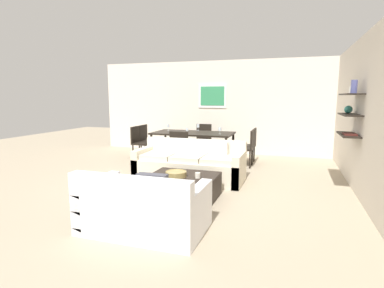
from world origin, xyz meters
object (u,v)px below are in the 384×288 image
object	(u,v)px
decorative_bowl	(176,174)
dining_table	(193,135)
wine_glass_foot	(187,130)
dining_chair_head	(203,137)
sofa_beige	(190,165)
dining_chair_foot	(181,147)
dining_chair_right_near	(247,146)
wine_glass_head	(198,126)
loveseat_white	(144,208)
candle_jar	(198,175)
wine_glass_left_far	(168,126)
wine_glass_right_near	(220,129)
dining_chair_left_near	(139,141)
coffee_table	(181,188)
dining_chair_left_far	(147,138)
dining_chair_right_far	(250,143)

from	to	relation	value
decorative_bowl	dining_table	xyz separation A→B (m)	(-0.68, 2.97, 0.26)
wine_glass_foot	dining_chair_head	bearing A→B (deg)	90.00
sofa_beige	dining_chair_foot	size ratio (longest dim) A/B	2.44
dining_chair_right_near	dining_chair_head	world-z (taller)	same
wine_glass_head	loveseat_white	bearing A→B (deg)	-81.14
sofa_beige	candle_jar	bearing A→B (deg)	-66.38
dining_table	dining_chair_head	distance (m)	0.94
decorative_bowl	candle_jar	bearing A→B (deg)	3.08
wine_glass_left_far	sofa_beige	bearing A→B (deg)	-56.24
loveseat_white	wine_glass_foot	distance (m)	3.87
dining_chair_right_near	wine_glass_head	xyz separation A→B (m)	(-1.43, 0.69, 0.37)
wine_glass_right_near	dining_chair_left_near	bearing A→B (deg)	-177.25
sofa_beige	dining_chair_head	distance (m)	2.73
wine_glass_head	candle_jar	bearing A→B (deg)	-73.03
coffee_table	dining_chair_left_far	bearing A→B (deg)	124.59
dining_chair_foot	dining_chair_head	distance (m)	1.84
wine_glass_right_near	dining_chair_right_near	bearing A→B (deg)	-8.57
sofa_beige	dining_chair_head	size ratio (longest dim) A/B	2.44
dining_chair_foot	wine_glass_foot	size ratio (longest dim) A/B	5.59
sofa_beige	dining_chair_left_far	distance (m)	2.79
wine_glass_head	wine_glass_left_far	world-z (taller)	wine_glass_left_far
dining_chair_foot	wine_glass_right_near	bearing A→B (deg)	47.03
decorative_bowl	dining_chair_head	distance (m)	3.95
dining_chair_foot	wine_glass_left_far	bearing A→B (deg)	125.19
loveseat_white	dining_chair_right_near	size ratio (longest dim) A/B	1.71
dining_chair_right_far	dining_chair_head	bearing A→B (deg)	154.27
loveseat_white	wine_glass_foot	world-z (taller)	wine_glass_foot
loveseat_white	dining_chair_head	xyz separation A→B (m)	(-0.73, 5.13, 0.21)
dining_chair_left_near	wine_glass_left_far	world-z (taller)	wine_glass_left_far
candle_jar	wine_glass_foot	distance (m)	2.74
dining_chair_right_far	wine_glass_head	size ratio (longest dim) A/B	4.89
dining_chair_right_far	wine_glass_foot	xyz separation A→B (m)	(-1.43, -0.69, 0.36)
dining_table	wine_glass_right_near	xyz separation A→B (m)	(0.74, -0.13, 0.18)
candle_jar	dining_chair_head	xyz separation A→B (m)	(-1.04, 3.87, 0.08)
candle_jar	dining_chair_right_far	bearing A→B (deg)	82.94
dining_chair_head	wine_glass_left_far	xyz separation A→B (m)	(-0.74, -0.79, 0.38)
dining_chair_foot	dining_chair_right_near	distance (m)	1.59
coffee_table	wine_glass_left_far	bearing A→B (deg)	116.00
candle_jar	wine_glass_right_near	distance (m)	2.87
coffee_table	dining_chair_right_near	size ratio (longest dim) A/B	1.26
decorative_bowl	dining_chair_right_far	size ratio (longest dim) A/B	0.39
dining_chair_left_near	wine_glass_right_near	world-z (taller)	wine_glass_right_near
dining_chair_left_far	wine_glass_left_far	size ratio (longest dim) A/B	4.80
dining_chair_right_near	wine_glass_left_far	bearing A→B (deg)	170.61
candle_jar	wine_glass_head	xyz separation A→B (m)	(-1.04, 3.40, 0.45)
dining_chair_head	wine_glass_head	bearing A→B (deg)	-90.00
decorative_bowl	wine_glass_head	world-z (taller)	wine_glass_head
coffee_table	dining_chair_foot	bearing A→B (deg)	110.56
dining_table	dining_chair_right_far	bearing A→B (deg)	9.20
loveseat_white	coffee_table	size ratio (longest dim) A/B	1.36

